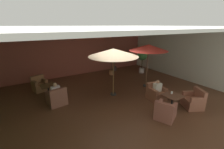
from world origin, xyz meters
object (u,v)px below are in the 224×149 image
(armchair_front_left_east, at_px, (165,112))
(armchair_front_left_south, at_px, (193,101))
(patio_umbrella_center_beige, at_px, (113,53))
(patron_by_window, at_px, (157,87))
(patio_umbrella_tall_red, at_px, (148,48))
(cafe_table_front_left, at_px, (172,98))
(patron_blue_shirt, at_px, (56,90))
(armchair_front_left_north, at_px, (156,93))
(potted_tree_mid_right, at_px, (142,57))
(iced_drink_cup, at_px, (172,93))
(armchair_front_right_east, at_px, (40,85))
(potted_tree_mid_left, at_px, (115,55))
(cafe_table_front_right, at_px, (48,88))
(armchair_front_right_north, at_px, (57,98))
(potted_tree_left_corner, at_px, (111,56))

(armchair_front_left_east, relative_size, armchair_front_left_south, 0.96)
(patio_umbrella_center_beige, distance_m, patron_by_window, 2.75)
(armchair_front_left_east, height_order, patio_umbrella_tall_red, patio_umbrella_tall_red)
(patio_umbrella_tall_red, bearing_deg, patio_umbrella_center_beige, 179.55)
(cafe_table_front_left, xyz_separation_m, patron_blue_shirt, (-4.32, 3.10, 0.20))
(armchair_front_left_south, bearing_deg, cafe_table_front_left, 152.55)
(armchair_front_left_north, distance_m, potted_tree_mid_right, 4.59)
(armchair_front_left_south, bearing_deg, iced_drink_cup, 143.03)
(armchair_front_right_east, xyz_separation_m, patron_by_window, (4.84, -4.29, 0.37))
(potted_tree_mid_right, bearing_deg, patio_umbrella_tall_red, -126.64)
(potted_tree_mid_right, distance_m, iced_drink_cup, 5.27)
(patio_umbrella_center_beige, distance_m, patron_blue_shirt, 3.29)
(patio_umbrella_tall_red, bearing_deg, cafe_table_front_left, -108.47)
(potted_tree_mid_right, relative_size, iced_drink_cup, 16.01)
(patron_by_window, relative_size, iced_drink_cup, 5.37)
(patio_umbrella_tall_red, height_order, potted_tree_mid_left, patio_umbrella_tall_red)
(cafe_table_front_right, distance_m, patio_umbrella_center_beige, 3.84)
(armchair_front_left_east, relative_size, armchair_front_right_north, 1.12)
(iced_drink_cup, bearing_deg, cafe_table_front_right, 138.62)
(iced_drink_cup, bearing_deg, patron_blue_shirt, 146.12)
(cafe_table_front_right, distance_m, patron_by_window, 5.58)
(cafe_table_front_right, height_order, iced_drink_cup, iced_drink_cup)
(armchair_front_left_south, distance_m, armchair_front_right_east, 8.05)
(armchair_front_right_east, relative_size, potted_tree_mid_left, 0.49)
(armchair_front_left_east, relative_size, patron_blue_shirt, 1.52)
(armchair_front_left_east, xyz_separation_m, cafe_table_front_right, (-3.56, 4.58, 0.18))
(cafe_table_front_left, xyz_separation_m, armchair_front_right_north, (-4.32, 3.06, -0.19))
(armchair_front_right_east, height_order, potted_tree_mid_right, potted_tree_mid_right)
(cafe_table_front_right, height_order, patron_blue_shirt, patron_blue_shirt)
(armchair_front_left_east, bearing_deg, potted_tree_mid_left, 73.87)
(cafe_table_front_left, height_order, cafe_table_front_right, same)
(patio_umbrella_tall_red, bearing_deg, armchair_front_left_east, -121.03)
(armchair_front_right_east, distance_m, potted_tree_mid_left, 6.01)
(armchair_front_right_north, xyz_separation_m, potted_tree_left_corner, (4.56, 2.57, 1.11))
(armchair_front_left_north, bearing_deg, armchair_front_left_south, -60.77)
(cafe_table_front_left, relative_size, armchair_front_right_east, 0.89)
(cafe_table_front_left, height_order, potted_tree_left_corner, potted_tree_left_corner)
(armchair_front_right_north, height_order, potted_tree_left_corner, potted_tree_left_corner)
(potted_tree_mid_left, relative_size, iced_drink_cup, 16.17)
(patron_by_window, xyz_separation_m, iced_drink_cup, (0.02, -0.82, -0.00))
(armchair_front_left_north, relative_size, patron_by_window, 1.41)
(patio_umbrella_center_beige, height_order, potted_tree_mid_left, patio_umbrella_center_beige)
(armchair_front_right_north, bearing_deg, patron_by_window, -25.55)
(potted_tree_left_corner, bearing_deg, cafe_table_front_left, -92.51)
(potted_tree_mid_left, relative_size, patron_by_window, 3.01)
(armchair_front_right_north, xyz_separation_m, iced_drink_cup, (4.41, -2.92, 0.37))
(potted_tree_mid_right, bearing_deg, armchair_front_left_north, -122.84)
(cafe_table_front_left, distance_m, potted_tree_left_corner, 5.70)
(patio_umbrella_center_beige, xyz_separation_m, potted_tree_mid_left, (2.54, 3.84, -0.99))
(potted_tree_left_corner, bearing_deg, armchair_front_right_east, -175.78)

